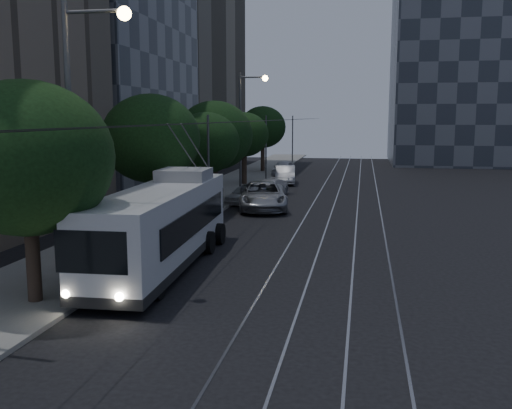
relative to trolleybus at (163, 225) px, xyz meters
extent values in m
plane|color=black|center=(4.10, 1.12, -1.68)|extent=(120.00, 120.00, 0.00)
cube|color=gray|center=(-3.40, 21.12, -1.60)|extent=(5.00, 90.00, 0.15)
cube|color=#96969E|center=(4.38, 21.12, -1.67)|extent=(0.08, 90.00, 0.02)
cube|color=#96969E|center=(5.82, 21.12, -1.67)|extent=(0.08, 90.00, 0.02)
cube|color=#96969E|center=(7.38, 21.12, -1.67)|extent=(0.08, 90.00, 0.02)
cube|color=#96969E|center=(8.82, 21.12, -1.67)|extent=(0.08, 90.00, 0.02)
cylinder|color=black|center=(0.25, 21.12, 3.92)|extent=(0.02, 90.00, 0.02)
cylinder|color=black|center=(0.95, 21.12, 3.92)|extent=(0.02, 90.00, 0.02)
cylinder|color=#515153|center=(-1.20, 11.12, 1.32)|extent=(0.14, 0.14, 6.00)
cylinder|color=#515153|center=(-1.20, 31.12, 1.32)|extent=(0.14, 0.14, 6.00)
cylinder|color=#515153|center=(-1.20, 51.12, 1.32)|extent=(0.14, 0.14, 6.00)
cube|color=#373D47|center=(-14.90, 23.12, 11.32)|extent=(14.00, 18.00, 26.00)
cube|color=gray|center=(-14.90, 43.12, 15.32)|extent=(14.00, 22.00, 34.00)
cube|color=#373D47|center=(22.10, 56.12, 10.32)|extent=(22.00, 18.00, 24.00)
cube|color=silver|center=(0.00, -0.16, 0.07)|extent=(3.02, 11.89, 2.80)
cube|color=black|center=(0.00, -0.16, -1.19)|extent=(3.06, 11.94, 0.34)
cube|color=black|center=(0.00, 0.33, 0.19)|extent=(2.97, 9.44, 1.03)
cube|color=black|center=(0.00, -6.03, 0.34)|extent=(2.21, 0.18, 1.28)
cube|color=black|center=(0.00, 5.70, 0.29)|extent=(2.01, 0.17, 0.98)
cube|color=#28F531|center=(0.00, -6.03, 1.22)|extent=(1.57, 0.13, 0.31)
cube|color=#969699|center=(0.00, 2.79, 1.71)|extent=(2.20, 2.25, 0.49)
sphere|color=white|center=(-0.84, -6.08, -0.94)|extent=(0.26, 0.26, 0.26)
sphere|color=white|center=(0.84, -6.08, -0.94)|extent=(0.26, 0.26, 0.26)
cylinder|color=#515153|center=(-0.29, 3.82, 2.74)|extent=(0.06, 4.45, 2.41)
cylinder|color=#515153|center=(0.29, 3.82, 2.74)|extent=(0.06, 4.45, 2.41)
cylinder|color=black|center=(-1.20, -3.94, -1.19)|extent=(0.29, 0.98, 0.98)
cylinder|color=black|center=(1.20, -3.94, -1.19)|extent=(0.29, 0.98, 0.98)
cylinder|color=black|center=(-1.20, 2.43, -1.19)|extent=(0.29, 0.98, 0.98)
cylinder|color=black|center=(1.20, 2.43, -1.19)|extent=(0.29, 0.98, 0.98)
cylinder|color=black|center=(-1.20, 4.32, -1.19)|extent=(0.29, 0.98, 0.98)
cylinder|color=black|center=(1.20, 4.32, -1.19)|extent=(0.29, 0.98, 0.98)
imported|color=#989A9F|center=(1.40, 14.62, -0.79)|extent=(4.12, 6.82, 1.77)
imported|color=silver|center=(-0.20, 16.71, -1.03)|extent=(2.47, 4.04, 1.29)
imported|color=#B0B0B4|center=(0.85, 20.62, -1.04)|extent=(2.81, 4.69, 1.27)
imported|color=silver|center=(0.93, 28.85, -0.89)|extent=(2.29, 4.98, 1.58)
imported|color=silver|center=(-0.19, 35.77, -0.91)|extent=(2.10, 4.59, 1.53)
cylinder|color=#33251C|center=(-2.40, -5.19, -0.35)|extent=(0.44, 0.44, 2.66)
ellipsoid|color=black|center=(-2.40, -5.19, 2.96)|extent=(5.27, 5.27, 4.74)
cylinder|color=#33251C|center=(-2.90, 6.48, -0.21)|extent=(0.44, 0.44, 2.93)
ellipsoid|color=black|center=(-2.90, 6.48, 3.12)|extent=(4.97, 4.97, 4.48)
cylinder|color=#33251C|center=(-2.40, 14.95, -0.39)|extent=(0.44, 0.44, 2.57)
ellipsoid|color=black|center=(-2.40, 14.95, 2.53)|extent=(4.39, 4.39, 3.95)
cylinder|color=#33251C|center=(-2.40, 17.12, -0.36)|extent=(0.44, 0.44, 2.64)
ellipsoid|color=black|center=(-2.40, 17.12, 2.93)|extent=(5.25, 5.25, 4.73)
cylinder|color=#33251C|center=(-2.40, 27.03, -0.28)|extent=(0.44, 0.44, 2.79)
ellipsoid|color=black|center=(-2.40, 27.03, 2.70)|extent=(4.21, 4.21, 3.79)
cylinder|color=#33251C|center=(-2.90, 39.04, -0.20)|extent=(0.44, 0.44, 2.95)
ellipsoid|color=black|center=(-2.90, 39.04, 3.11)|extent=(4.89, 4.89, 4.40)
cylinder|color=#515153|center=(-1.70, -3.77, 3.07)|extent=(0.20, 0.20, 9.50)
cylinder|color=#515153|center=(-0.65, -3.77, 7.44)|extent=(2.09, 0.12, 0.12)
sphere|color=#FFDA8C|center=(0.30, -3.77, 7.35)|extent=(0.44, 0.44, 0.44)
cylinder|color=#515153|center=(-1.70, 22.24, 2.92)|extent=(0.20, 0.20, 9.20)
cylinder|color=#515153|center=(-0.69, 22.24, 7.16)|extent=(2.02, 0.12, 0.12)
sphere|color=#FFDA8C|center=(0.23, 22.24, 7.07)|extent=(0.44, 0.44, 0.44)
camera|label=1|loc=(7.65, -20.92, 4.21)|focal=40.00mm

